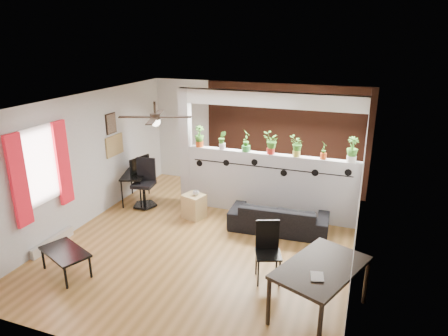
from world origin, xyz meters
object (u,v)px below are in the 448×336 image
potted_plant_1 (222,139)px  folding_chair (268,245)px  potted_plant_3 (271,142)px  potted_plant_5 (324,150)px  potted_plant_2 (246,140)px  potted_plant_6 (352,149)px  cube_shelf (194,206)px  sofa (279,218)px  dining_table (321,271)px  potted_plant_4 (297,145)px  cup (196,193)px  potted_plant_0 (199,136)px  coffee_table (65,253)px  computer_desk (135,176)px  ceiling_fan (155,118)px  office_chair (145,186)px

potted_plant_1 → folding_chair: 2.97m
potted_plant_3 → potted_plant_5: (1.05, 0.00, -0.04)m
potted_plant_2 → folding_chair: 2.74m
potted_plant_6 → cube_shelf: potted_plant_6 is taller
potted_plant_5 → sofa: (-0.69, -0.66, -1.28)m
dining_table → folding_chair: bearing=145.5°
potted_plant_1 → cube_shelf: size_ratio=0.78×
potted_plant_4 → cup: potted_plant_4 is taller
potted_plant_3 → folding_chair: (0.54, -2.30, -1.02)m
potted_plant_0 → potted_plant_5: bearing=-0.0°
potted_plant_5 → cube_shelf: bearing=-164.3°
potted_plant_0 → potted_plant_5: (2.63, -0.00, -0.05)m
potted_plant_0 → folding_chair: 3.29m
potted_plant_1 → coffee_table: potted_plant_1 is taller
potted_plant_4 → sofa: size_ratio=0.23×
potted_plant_6 → coffee_table: size_ratio=0.49×
computer_desk → potted_plant_1: bearing=9.7°
folding_chair → coffee_table: (-3.06, -1.00, -0.20)m
folding_chair → ceiling_fan: bearing=167.0°
potted_plant_2 → office_chair: (-2.17, -0.52, -1.13)m
computer_desk → dining_table: bearing=-29.8°
potted_plant_3 → sofa: (0.36, -0.66, -1.32)m
sofa → potted_plant_5: bearing=-139.5°
coffee_table → potted_plant_6: bearing=38.8°
cube_shelf → folding_chair: folding_chair is taller
potted_plant_1 → potted_plant_3: bearing=0.0°
cube_shelf → coffee_table: bearing=-95.3°
potted_plant_5 → cube_shelf: (-2.48, -0.70, -1.29)m
potted_plant_1 → cube_shelf: (-0.38, -0.70, -1.31)m
potted_plant_3 → office_chair: (-2.70, -0.52, -1.12)m
potted_plant_2 → sofa: potted_plant_2 is taller
potted_plant_2 → computer_desk: potted_plant_2 is taller
folding_chair → coffee_table: folding_chair is taller
ceiling_fan → cube_shelf: bearing=81.2°
cup → potted_plant_1: bearing=65.0°
potted_plant_4 → potted_plant_5: 0.53m
ceiling_fan → coffee_table: 2.62m
folding_chair → dining_table: bearing=-34.5°
potted_plant_6 → potted_plant_2: bearing=180.0°
sofa → cube_shelf: bearing=-2.0°
ceiling_fan → potted_plant_3: ceiling_fan is taller
cube_shelf → coffee_table: 2.81m
folding_chair → coffee_table: size_ratio=0.97×
cube_shelf → potted_plant_5: bearing=33.1°
potted_plant_3 → cube_shelf: (-1.43, -0.70, -1.33)m
potted_plant_3 → ceiling_fan: bearing=-131.6°
potted_plant_5 → office_chair: (-3.75, -0.52, -1.07)m
computer_desk → potted_plant_5: bearing=4.7°
potted_plant_1 → folding_chair: bearing=-55.2°
potted_plant_1 → sofa: size_ratio=0.22×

